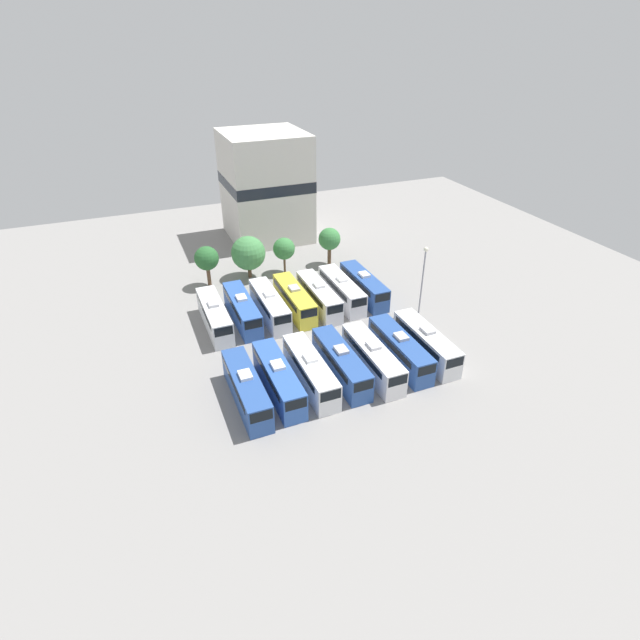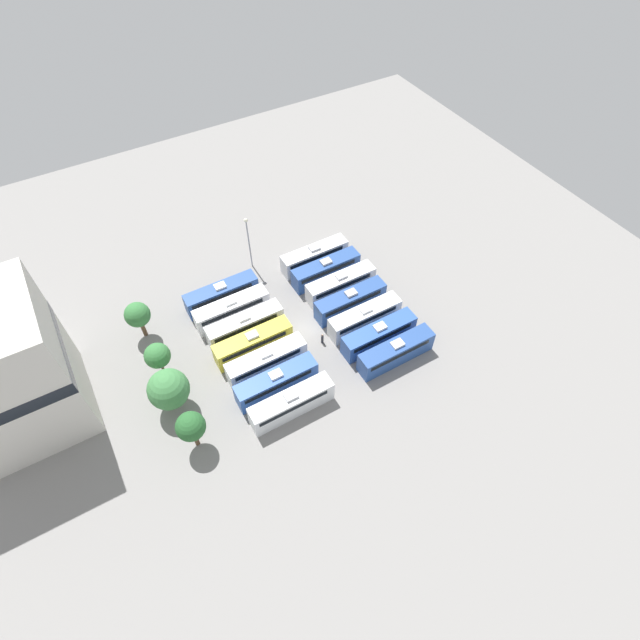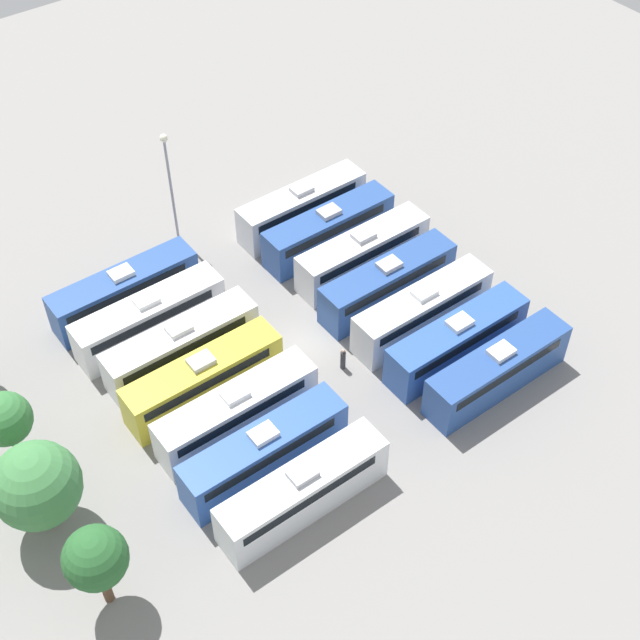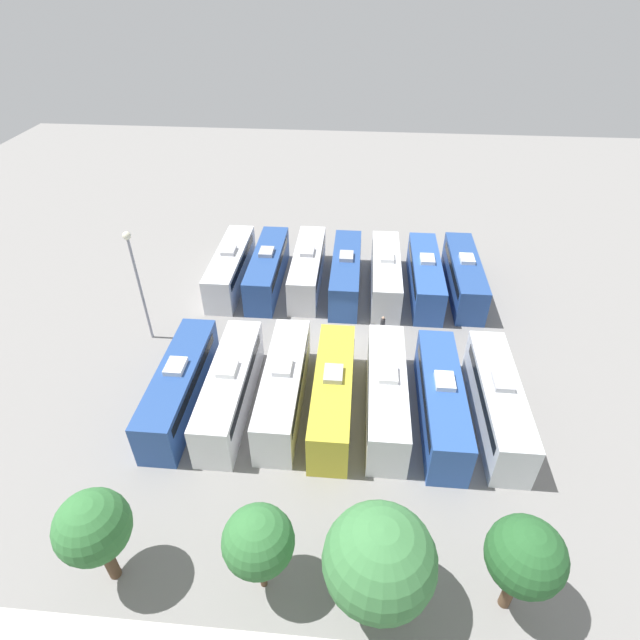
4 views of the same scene
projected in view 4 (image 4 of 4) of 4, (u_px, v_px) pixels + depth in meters
name	position (u px, v px, depth m)	size (l,w,h in m)	color
ground_plane	(341.00, 339.00, 39.99)	(113.70, 113.70, 0.00)	gray
bus_0	(464.00, 275.00, 44.46)	(2.48, 10.77, 3.58)	#284C93
bus_1	(425.00, 275.00, 44.42)	(2.48, 10.77, 3.58)	#2D56A8
bus_2	(386.00, 273.00, 44.68)	(2.48, 10.77, 3.58)	silver
bus_3	(346.00, 272.00, 44.84)	(2.48, 10.77, 3.58)	#284C93
bus_4	(308.00, 267.00, 45.52)	(2.48, 10.77, 3.58)	silver
bus_5	(268.00, 268.00, 45.46)	(2.48, 10.77, 3.58)	#284C93
bus_6	(231.00, 266.00, 45.68)	(2.48, 10.77, 3.58)	silver
bus_7	(497.00, 401.00, 32.09)	(2.48, 10.77, 3.58)	silver
bus_8	(441.00, 400.00, 32.17)	(2.48, 10.77, 3.58)	#2D56A8
bus_9	(386.00, 393.00, 32.68)	(2.48, 10.77, 3.58)	silver
bus_10	(333.00, 392.00, 32.71)	(2.48, 10.77, 3.58)	gold
bus_11	(284.00, 386.00, 33.21)	(2.48, 10.77, 3.58)	silver
bus_12	(230.00, 387.00, 33.11)	(2.48, 10.77, 3.58)	white
bus_13	(180.00, 385.00, 33.27)	(2.48, 10.77, 3.58)	#284C93
worker_person	(382.00, 326.00, 39.97)	(0.36, 0.36, 1.78)	#333338
light_pole	(136.00, 271.00, 36.49)	(0.60, 0.60, 9.36)	gray
tree_0	(525.00, 557.00, 21.31)	(3.45, 3.45, 6.06)	brown
tree_1	(379.00, 561.00, 21.55)	(5.03, 5.03, 6.42)	brown
tree_2	(258.00, 541.00, 22.26)	(3.31, 3.31, 5.57)	brown
tree_3	(93.00, 528.00, 22.45)	(3.43, 3.43, 5.99)	brown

